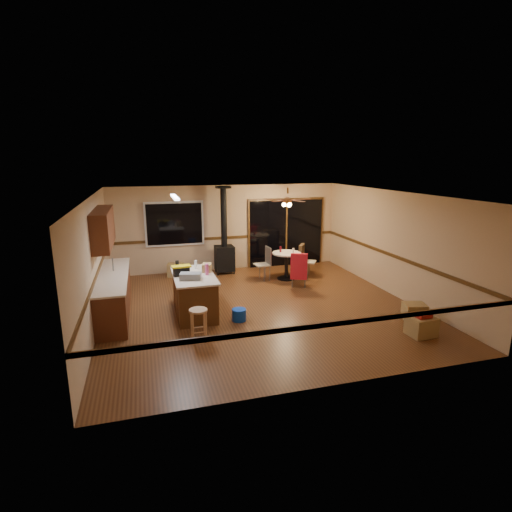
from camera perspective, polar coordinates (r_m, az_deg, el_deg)
name	(u,v)px	position (r m, az deg, el deg)	size (l,w,h in m)	color
floor	(260,307)	(9.37, 0.51, -7.27)	(7.00, 7.00, 0.00)	#573018
ceiling	(260,194)	(8.79, 0.54, 8.79)	(7.00, 7.00, 0.00)	silver
wall_back	(227,228)	(12.32, -4.10, 4.04)	(7.00, 7.00, 0.00)	tan
wall_front	(329,306)	(5.85, 10.34, -6.98)	(7.00, 7.00, 0.00)	tan
wall_left	(94,263)	(8.70, -22.18, -0.97)	(7.00, 7.00, 0.00)	tan
wall_right	(394,244)	(10.51, 19.17, 1.65)	(7.00, 7.00, 0.00)	tan
chair_rail	(260,265)	(9.06, 0.52, -1.35)	(7.00, 7.00, 0.08)	#4A2E12
window	(174,224)	(12.02, -11.57, 4.52)	(1.72, 0.10, 1.32)	black
sliding_door	(286,233)	(12.83, 4.31, 3.28)	(2.52, 0.10, 2.10)	black
lower_cabinets	(114,295)	(9.39, -19.58, -5.26)	(0.60, 3.00, 0.86)	#562816
countertop	(113,275)	(9.26, -19.80, -2.62)	(0.64, 3.04, 0.04)	beige
upper_cabinets	(103,228)	(9.25, -21.00, 3.75)	(0.35, 2.00, 0.80)	#562816
kitchen_island	(194,294)	(8.93, -8.80, -5.41)	(0.88, 1.68, 0.90)	#512D14
wood_stove	(224,249)	(11.96, -4.54, 0.95)	(0.55, 0.50, 2.52)	black
ceiling_fan	(288,202)	(11.09, 4.54, 7.73)	(0.24, 0.24, 0.55)	brown
fluorescent_strip	(175,197)	(8.76, -11.52, 8.24)	(0.10, 1.20, 0.04)	white
toolbox_grey	(191,276)	(8.46, -9.33, -2.85)	(0.43, 0.24, 0.13)	slate
toolbox_black	(181,271)	(8.76, -10.61, -2.16)	(0.34, 0.18, 0.19)	black
toolbox_yellow_lid	(181,266)	(8.73, -10.64, -1.47)	(0.41, 0.22, 0.03)	gold
box_on_island	(207,268)	(8.98, -7.04, -1.66)	(0.20, 0.27, 0.18)	olive
bottle_dark	(177,267)	(8.99, -11.18, -1.50)	(0.08, 0.08, 0.27)	black
bottle_pink	(207,269)	(8.71, -7.03, -1.91)	(0.08, 0.08, 0.24)	#D84C8C
bottle_white	(196,265)	(9.25, -8.60, -1.21)	(0.06, 0.06, 0.19)	white
bar_stool	(199,325)	(7.67, -8.19, -9.75)	(0.35, 0.35, 0.63)	tan
blue_bucket	(239,315)	(8.58, -2.44, -8.38)	(0.30, 0.30, 0.25)	#0C3BB0
dining_table	(287,261)	(11.38, 4.38, -0.74)	(0.82, 0.82, 0.78)	black
glass_red	(281,249)	(11.35, 3.53, 0.97)	(0.06, 0.06, 0.16)	#590C14
glass_cream	(293,250)	(11.33, 5.35, 0.81)	(0.05, 0.05, 0.13)	beige
chair_left	(265,260)	(11.28, 1.36, -0.51)	(0.44, 0.43, 0.51)	tan
chair_near	(299,266)	(10.59, 6.15, -1.48)	(0.57, 0.59, 0.70)	tan
chair_right	(302,256)	(11.70, 6.65, -0.05)	(0.61, 0.60, 0.70)	tan
box_under_window	(176,270)	(11.95, -11.41, -1.97)	(0.47, 0.37, 0.37)	olive
box_corner_a	(421,326)	(8.50, 22.55, -9.23)	(0.50, 0.42, 0.38)	olive
box_corner_b	(414,312)	(9.22, 21.69, -7.43)	(0.44, 0.38, 0.36)	olive
box_small_red	(423,315)	(8.42, 22.69, -7.79)	(0.29, 0.24, 0.08)	maroon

